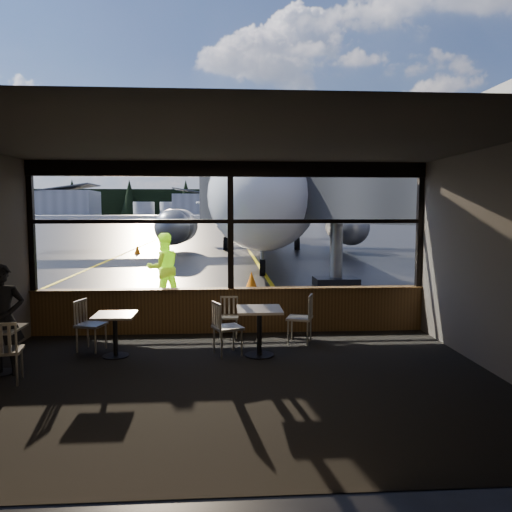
{
  "coord_description": "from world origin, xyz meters",
  "views": [
    {
      "loc": [
        -0.16,
        -10.16,
        2.51
      ],
      "look_at": [
        0.59,
        1.0,
        1.5
      ],
      "focal_mm": 35.0,
      "sensor_mm": 36.0,
      "label": 1
    }
  ],
  "objects": [
    {
      "name": "window_header",
      "position": [
        0.0,
        0.0,
        3.35
      ],
      "size": [
        8.0,
        0.18,
        0.3
      ],
      "primitive_type": "cube",
      "color": "black",
      "rests_on": "ground"
    },
    {
      "name": "window_sill",
      "position": [
        0.0,
        0.0,
        0.45
      ],
      "size": [
        8.0,
        0.28,
        0.9
      ],
      "primitive_type": "cube",
      "color": "#4B3016",
      "rests_on": "ground"
    },
    {
      "name": "ground_crew",
      "position": [
        -1.79,
        3.51,
        0.96
      ],
      "size": [
        1.15,
        1.05,
        1.91
      ],
      "primitive_type": "imported",
      "rotation": [
        0.0,
        0.0,
        3.58
      ],
      "color": "#BFF219",
      "rests_on": "ground_plane"
    },
    {
      "name": "passenger",
      "position": [
        -3.51,
        -2.47,
        0.86
      ],
      "size": [
        0.73,
        0.6,
        1.72
      ],
      "primitive_type": "imported",
      "rotation": [
        0.0,
        0.0,
        0.35
      ],
      "color": "black",
      "rests_on": "carpet_floor"
    },
    {
      "name": "cafe_table_mid",
      "position": [
        -2.01,
        -1.61,
        0.38
      ],
      "size": [
        0.68,
        0.68,
        0.75
      ],
      "primitive_type": null,
      "color": "gray",
      "rests_on": "carpet_floor"
    },
    {
      "name": "mullion_left",
      "position": [
        -3.95,
        0.0,
        2.2
      ],
      "size": [
        0.12,
        0.12,
        2.6
      ],
      "primitive_type": "cube",
      "color": "black",
      "rests_on": "ground"
    },
    {
      "name": "hangar_left",
      "position": [
        -70.0,
        180.0,
        5.5
      ],
      "size": [
        45.0,
        18.0,
        11.0
      ],
      "primitive_type": null,
      "color": "silver",
      "rests_on": "ground_plane"
    },
    {
      "name": "hangar_right",
      "position": [
        60.0,
        178.0,
        6.0
      ],
      "size": [
        50.0,
        20.0,
        12.0
      ],
      "primitive_type": null,
      "color": "silver",
      "rests_on": "ground_plane"
    },
    {
      "name": "jet_bridge",
      "position": [
        3.6,
        5.5,
        2.28
      ],
      "size": [
        8.57,
        10.47,
        4.57
      ],
      "primitive_type": null,
      "color": "#2B2B2D",
      "rests_on": "ground_plane"
    },
    {
      "name": "hangar_mid",
      "position": [
        0.0,
        185.0,
        5.0
      ],
      "size": [
        38.0,
        15.0,
        10.0
      ],
      "primitive_type": null,
      "color": "silver",
      "rests_on": "ground_plane"
    },
    {
      "name": "cone_nose",
      "position": [
        0.77,
        6.0,
        0.27
      ],
      "size": [
        0.38,
        0.38,
        0.53
      ],
      "primitive_type": "cone",
      "color": "orange",
      "rests_on": "ground_plane"
    },
    {
      "name": "airliner",
      "position": [
        2.29,
        21.25,
        5.55
      ],
      "size": [
        32.92,
        38.51,
        11.11
      ],
      "primitive_type": null,
      "rotation": [
        0.0,
        0.0,
        -0.07
      ],
      "color": "white",
      "rests_on": "ground_plane"
    },
    {
      "name": "carpet_floor",
      "position": [
        0.0,
        -3.0,
        0.01
      ],
      "size": [
        8.0,
        6.0,
        0.01
      ],
      "primitive_type": "cube",
      "color": "black",
      "rests_on": "ground"
    },
    {
      "name": "cafe_table_left",
      "position": [
        -3.6,
        -2.41,
        0.36
      ],
      "size": [
        0.66,
        0.66,
        0.72
      ],
      "primitive_type": null,
      "color": "gray",
      "rests_on": "carpet_floor"
    },
    {
      "name": "wall_back",
      "position": [
        0.0,
        -6.0,
        1.75
      ],
      "size": [
        8.0,
        0.04,
        3.5
      ],
      "primitive_type": "cube",
      "color": "#544B43",
      "rests_on": "ground"
    },
    {
      "name": "chair_mid_w",
      "position": [
        -2.52,
        -1.2,
        0.47
      ],
      "size": [
        0.63,
        0.63,
        0.93
      ],
      "primitive_type": null,
      "rotation": [
        0.0,
        0.0,
        -1.85
      ],
      "color": "beige",
      "rests_on": "carpet_floor"
    },
    {
      "name": "fuel_tank_b",
      "position": [
        -20.0,
        182.0,
        3.0
      ],
      "size": [
        8.0,
        8.0,
        6.0
      ],
      "primitive_type": "cylinder",
      "color": "silver",
      "rests_on": "ground_plane"
    },
    {
      "name": "fuel_tank_a",
      "position": [
        -30.0,
        182.0,
        3.0
      ],
      "size": [
        8.0,
        8.0,
        6.0
      ],
      "primitive_type": "cylinder",
      "color": "silver",
      "rests_on": "ground_plane"
    },
    {
      "name": "cafe_table_near",
      "position": [
        0.46,
        -1.73,
        0.42
      ],
      "size": [
        0.76,
        0.76,
        0.84
      ],
      "primitive_type": null,
      "color": "#A49E97",
      "rests_on": "carpet_floor"
    },
    {
      "name": "mullion_centre",
      "position": [
        0.0,
        0.0,
        2.2
      ],
      "size": [
        0.12,
        0.12,
        2.6
      ],
      "primitive_type": "cube",
      "color": "black",
      "rests_on": "ground"
    },
    {
      "name": "mullion_right",
      "position": [
        3.95,
        0.0,
        2.2
      ],
      "size": [
        0.12,
        0.12,
        2.6
      ],
      "primitive_type": "cube",
      "color": "black",
      "rests_on": "ground"
    },
    {
      "name": "chair_near_n",
      "position": [
        -0.05,
        -0.4,
        0.41
      ],
      "size": [
        0.47,
        0.47,
        0.81
      ],
      "primitive_type": null,
      "rotation": [
        0.0,
        0.0,
        3.07
      ],
      "color": "beige",
      "rests_on": "carpet_floor"
    },
    {
      "name": "ceiling",
      "position": [
        0.0,
        -3.0,
        3.5
      ],
      "size": [
        8.0,
        6.0,
        0.04
      ],
      "primitive_type": "cube",
      "color": "#38332D",
      "rests_on": "ground"
    },
    {
      "name": "chair_left_s",
      "position": [
        -3.32,
        -2.85,
        0.48
      ],
      "size": [
        0.61,
        0.61,
        0.95
      ],
      "primitive_type": null,
      "rotation": [
        0.0,
        0.0,
        0.19
      ],
      "color": "#B0AC9F",
      "rests_on": "carpet_floor"
    },
    {
      "name": "ground_plane",
      "position": [
        0.0,
        120.0,
        0.0
      ],
      "size": [
        520.0,
        520.0,
        0.0
      ],
      "primitive_type": "plane",
      "color": "black",
      "rests_on": "ground"
    },
    {
      "name": "cone_wing",
      "position": [
        -5.17,
        19.38,
        0.26
      ],
      "size": [
        0.38,
        0.38,
        0.52
      ],
      "primitive_type": "cone",
      "color": "#E45307",
      "rests_on": "ground_plane"
    },
    {
      "name": "window_transom",
      "position": [
        0.0,
        0.0,
        2.3
      ],
      "size": [
        8.0,
        0.1,
        0.08
      ],
      "primitive_type": "cube",
      "color": "black",
      "rests_on": "ground"
    },
    {
      "name": "wall_right",
      "position": [
        4.0,
        -3.0,
        1.75
      ],
      "size": [
        0.04,
        6.0,
        3.5
      ],
      "primitive_type": "cube",
      "color": "#544B43",
      "rests_on": "ground"
    },
    {
      "name": "fuel_tank_c",
      "position": [
        -10.0,
        182.0,
        3.0
      ],
      "size": [
        8.0,
        8.0,
        6.0
      ],
      "primitive_type": "cylinder",
      "color": "silver",
      "rests_on": "ground_plane"
    },
    {
      "name": "chair_near_w",
      "position": [
        -0.08,
        -1.63,
        0.48
      ],
      "size": [
        0.68,
        0.68,
        0.96
      ],
      "primitive_type": null,
      "rotation": [
        0.0,
        0.0,
        -1.2
      ],
      "color": "#B4AFA2",
      "rests_on": "carpet_floor"
    },
    {
      "name": "chair_near_e",
      "position": [
        1.29,
        -0.92,
        0.47
      ],
      "size": [
        0.66,
        0.66,
        0.95
      ],
      "primitive_type": null,
      "rotation": [
        0.0,
        0.0,
        1.24
      ],
      "color": "#B6B0A4",
      "rests_on": "carpet_floor"
    },
    {
      "name": "treeline",
      "position": [
        0.0,
        210.0,
        6.0
      ],
      "size": [
        360.0,
        3.0,
        12.0
      ],
      "primitive_type": "cube",
      "color": "black",
      "rests_on": "ground_plane"
    }
  ]
}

